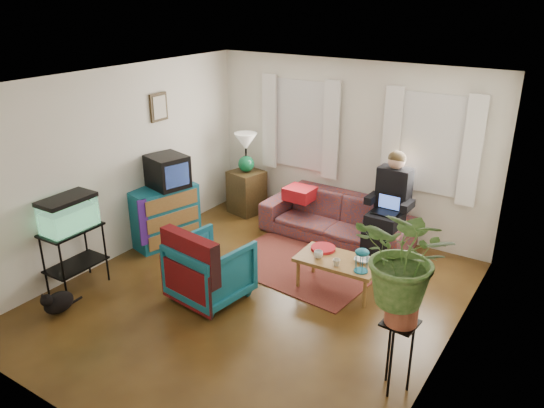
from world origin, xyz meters
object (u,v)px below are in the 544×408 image
Objects in this scene: armchair at (210,266)px; sofa at (337,211)px; dresser at (164,215)px; coffee_table at (338,274)px; side_table at (247,192)px; aquarium_stand at (75,259)px; plant_stand at (397,356)px.

sofa is at bearing -95.43° from armchair.
dresser is at bearing -20.77° from armchair.
sofa reaches higher than coffee_table.
dresser is at bearing -101.95° from side_table.
aquarium_stand is at bearing -96.30° from side_table.
sofa is 2.38m from armchair.
sofa is 2.68× the size of armchair.
sofa is at bearing 126.22° from plant_stand.
sofa reaches higher than dresser.
aquarium_stand is 0.96× the size of armchair.
plant_stand is (4.01, -1.16, -0.06)m from dresser.
side_table is 3.19m from aquarium_stand.
aquarium_stand is 0.79× the size of coffee_table.
coffee_table is at bearing -133.06° from armchair.
aquarium_stand is at bearing -149.68° from coffee_table.
side_table is 0.86× the size of armchair.
dresser is 1.29× the size of plant_stand.
plant_stand is (4.02, 0.41, -0.03)m from aquarium_stand.
coffee_table is at bearing -61.45° from sofa.
armchair is 1.13× the size of plant_stand.
dresser is 1.75m from armchair.
aquarium_stand is 3.27m from coffee_table.
armchair reaches higher than plant_stand.
side_table is 0.89× the size of aquarium_stand.
coffee_table is (1.21, 1.00, -0.21)m from armchair.
coffee_table is (2.41, -1.43, -0.15)m from side_table.
coffee_table is 1.37× the size of plant_stand.
side_table is at bearing 143.07° from plant_stand.
side_table is at bearing -56.32° from armchair.
armchair reaches higher than side_table.
coffee_table is 1.84m from plant_stand.
sofa is 1.51m from coffee_table.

